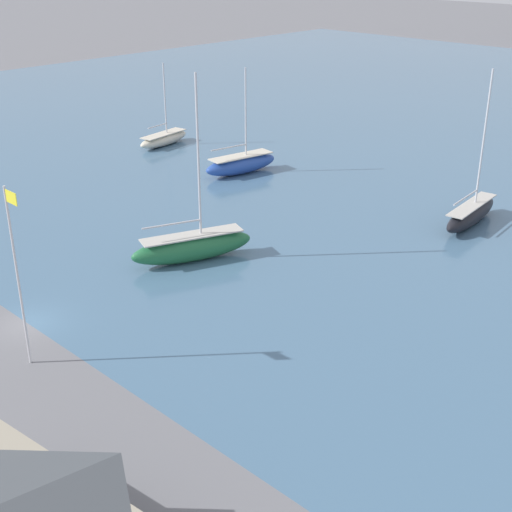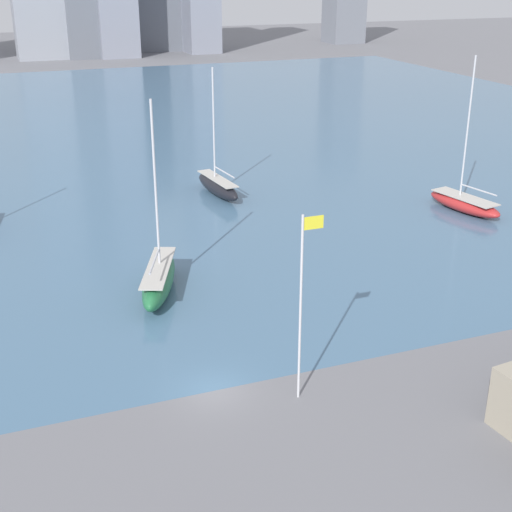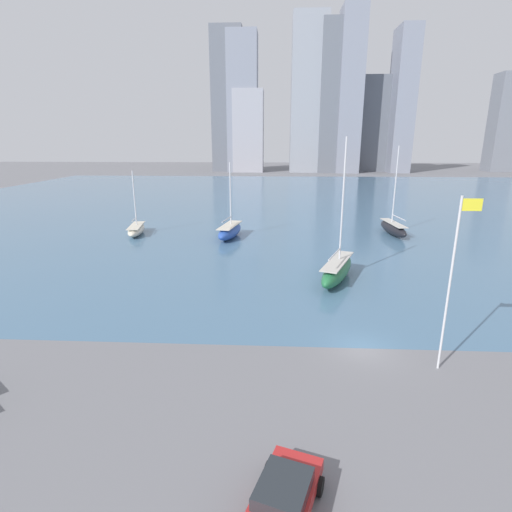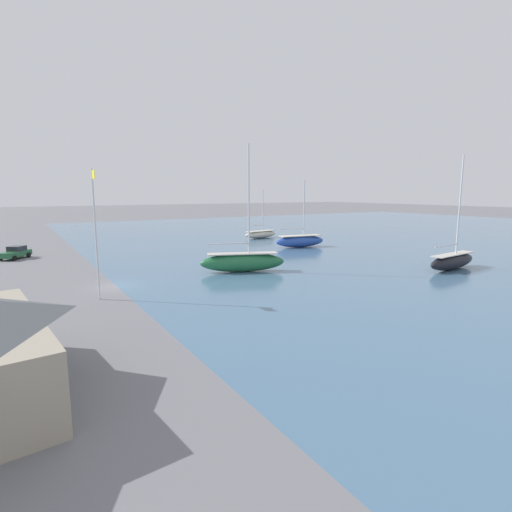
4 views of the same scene
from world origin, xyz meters
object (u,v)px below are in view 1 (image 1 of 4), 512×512
Objects in this scene: sailboat_green at (192,246)px; sailboat_blue at (241,164)px; flag_pole at (17,272)px; sailboat_black at (471,213)px; sailboat_cream at (164,139)px.

sailboat_green reaches higher than sailboat_blue.
flag_pole is 38.89m from sailboat_black.
flag_pole is at bearing -54.36° from sailboat_green.
sailboat_blue is at bearing -178.15° from sailboat_black.
sailboat_cream is 14.61m from sailboat_blue.
sailboat_black is 1.21× the size of sailboat_blue.
flag_pole is 48.15m from sailboat_cream.
sailboat_blue is (-13.08, 18.24, -0.13)m from sailboat_green.
sailboat_green reaches higher than flag_pole.
flag_pole reaches higher than sailboat_cream.
sailboat_blue is at bearing 116.54° from flag_pole.
sailboat_black is 24.88m from sailboat_blue.
sailboat_cream is (-39.18, -1.99, -0.23)m from sailboat_black.
sailboat_blue reaches higher than sailboat_cream.
sailboat_blue is at bearing 147.04° from sailboat_green.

